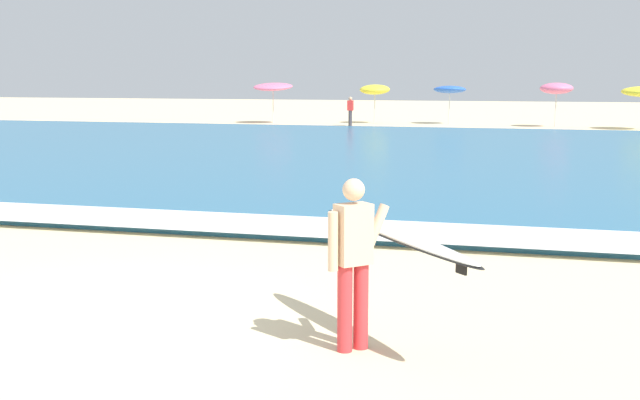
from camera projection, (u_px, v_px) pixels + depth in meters
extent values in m
plane|color=beige|center=(91.00, 323.00, 8.84)|extent=(160.00, 160.00, 0.00)
cube|color=teal|center=(387.00, 155.00, 26.80)|extent=(120.00, 28.00, 0.14)
cube|color=white|center=(254.00, 223.00, 13.99)|extent=(120.00, 1.79, 0.01)
cylinder|color=red|center=(345.00, 308.00, 7.86)|extent=(0.15, 0.15, 0.88)
cylinder|color=red|center=(361.00, 306.00, 7.95)|extent=(0.15, 0.15, 0.88)
cube|color=beige|center=(353.00, 234.00, 7.79)|extent=(0.40, 0.39, 0.60)
sphere|color=beige|center=(354.00, 190.00, 7.72)|extent=(0.22, 0.22, 0.22)
cylinder|color=beige|center=(333.00, 241.00, 7.68)|extent=(0.10, 0.10, 0.58)
cylinder|color=beige|center=(375.00, 229.00, 7.93)|extent=(0.29, 0.29, 0.51)
ellipsoid|color=white|center=(396.00, 234.00, 8.04)|extent=(2.00, 2.05, 0.22)
ellipsoid|color=black|center=(396.00, 236.00, 8.04)|extent=(2.09, 2.15, 0.18)
cube|color=black|center=(461.00, 266.00, 7.16)|extent=(0.11, 0.11, 0.14)
cylinder|color=beige|center=(273.00, 106.00, 45.69)|extent=(0.05, 0.05, 2.02)
ellipsoid|color=pink|center=(273.00, 87.00, 45.53)|extent=(2.25, 2.28, 0.62)
cylinder|color=beige|center=(375.00, 107.00, 45.68)|extent=(0.05, 0.05, 1.84)
ellipsoid|color=yellow|center=(375.00, 90.00, 45.52)|extent=(1.73, 1.76, 0.68)
cylinder|color=beige|center=(449.00, 107.00, 44.96)|extent=(0.05, 0.05, 1.88)
ellipsoid|color=blue|center=(450.00, 90.00, 44.81)|extent=(1.81, 1.83, 0.51)
cylinder|color=beige|center=(556.00, 109.00, 42.32)|extent=(0.05, 0.05, 1.96)
ellipsoid|color=pink|center=(557.00, 88.00, 42.15)|extent=(1.73, 1.73, 0.61)
cylinder|color=#383842|center=(350.00, 118.00, 43.38)|extent=(0.20, 0.20, 0.84)
cube|color=red|center=(350.00, 105.00, 43.27)|extent=(0.32, 0.20, 0.54)
sphere|color=tan|center=(350.00, 99.00, 43.22)|extent=(0.20, 0.20, 0.20)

